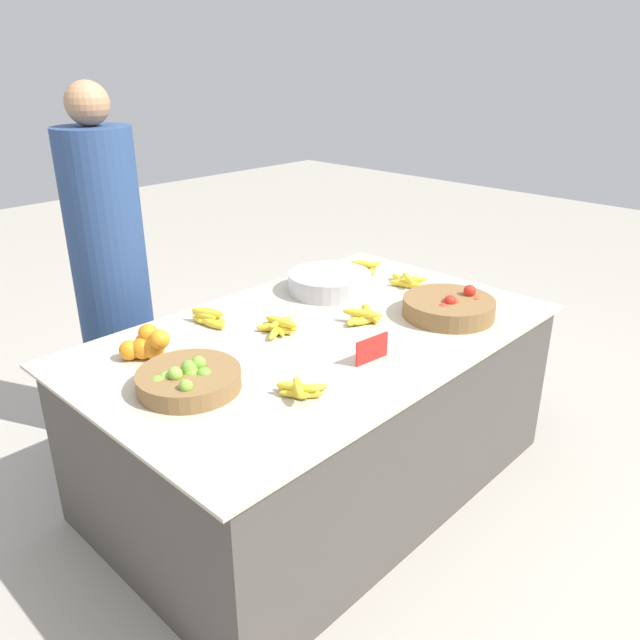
{
  "coord_description": "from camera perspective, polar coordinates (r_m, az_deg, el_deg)",
  "views": [
    {
      "loc": [
        -1.54,
        -1.47,
        1.63
      ],
      "look_at": [
        0.0,
        0.0,
        0.72
      ],
      "focal_mm": 35.0,
      "sensor_mm": 36.0,
      "label": 1
    }
  ],
  "objects": [
    {
      "name": "ground_plane",
      "position": [
        2.68,
        0.0,
        -14.22
      ],
      "size": [
        12.0,
        12.0,
        0.0
      ],
      "primitive_type": "plane",
      "color": "#ADA599"
    },
    {
      "name": "market_table",
      "position": [
        2.49,
        0.0,
        -8.11
      ],
      "size": [
        1.78,
        1.1,
        0.67
      ],
      "color": "#4C4742",
      "rests_on": "ground_plane"
    },
    {
      "name": "lime_bowl",
      "position": [
        1.98,
        -11.95,
        -5.29
      ],
      "size": [
        0.32,
        0.32,
        0.1
      ],
      "color": "olive",
      "rests_on": "market_table"
    },
    {
      "name": "tomato_basket",
      "position": [
        2.52,
        11.72,
        1.16
      ],
      "size": [
        0.36,
        0.36,
        0.12
      ],
      "color": "olive",
      "rests_on": "market_table"
    },
    {
      "name": "orange_pile",
      "position": [
        2.21,
        -15.53,
        -2.19
      ],
      "size": [
        0.15,
        0.18,
        0.12
      ],
      "color": "orange",
      "rests_on": "market_table"
    },
    {
      "name": "metal_bowl",
      "position": [
        2.73,
        0.89,
        3.47
      ],
      "size": [
        0.36,
        0.36,
        0.08
      ],
      "color": "#B7B7BF",
      "rests_on": "market_table"
    },
    {
      "name": "price_sign",
      "position": [
        2.11,
        4.77,
        -2.66
      ],
      "size": [
        0.14,
        0.02,
        0.09
      ],
      "rotation": [
        0.0,
        0.0,
        -0.11
      ],
      "color": "red",
      "rests_on": "market_table"
    },
    {
      "name": "banana_bunch_front_left",
      "position": [
        2.83,
        7.94,
        3.56
      ],
      "size": [
        0.16,
        0.2,
        0.06
      ],
      "color": "yellow",
      "rests_on": "market_table"
    },
    {
      "name": "banana_bunch_middle_right",
      "position": [
        1.9,
        -2.0,
        -6.39
      ],
      "size": [
        0.16,
        0.15,
        0.06
      ],
      "color": "yellow",
      "rests_on": "market_table"
    },
    {
      "name": "banana_bunch_back_center",
      "position": [
        2.34,
        -3.82,
        -0.6
      ],
      "size": [
        0.16,
        0.17,
        0.06
      ],
      "color": "yellow",
      "rests_on": "market_table"
    },
    {
      "name": "banana_bunch_front_center",
      "position": [
        2.42,
        4.01,
        0.36
      ],
      "size": [
        0.17,
        0.15,
        0.06
      ],
      "color": "yellow",
      "rests_on": "market_table"
    },
    {
      "name": "banana_bunch_middle_left",
      "position": [
        2.43,
        -10.16,
        0.16
      ],
      "size": [
        0.1,
        0.18,
        0.06
      ],
      "color": "yellow",
      "rests_on": "market_table"
    },
    {
      "name": "banana_bunch_front_right",
      "position": [
        3.0,
        4.09,
        4.88
      ],
      "size": [
        0.14,
        0.18,
        0.06
      ],
      "color": "yellow",
      "rests_on": "market_table"
    },
    {
      "name": "vendor_person",
      "position": [
        2.82,
        -18.44,
        3.01
      ],
      "size": [
        0.31,
        0.31,
        1.54
      ],
      "color": "navy",
      "rests_on": "ground_plane"
    }
  ]
}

